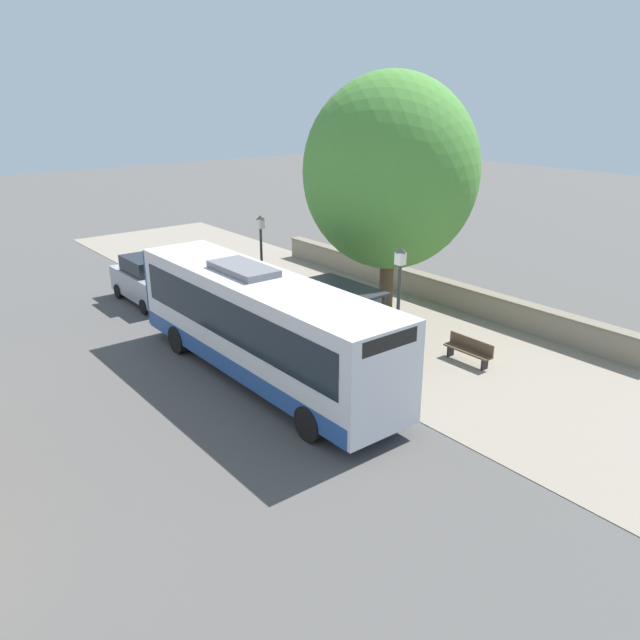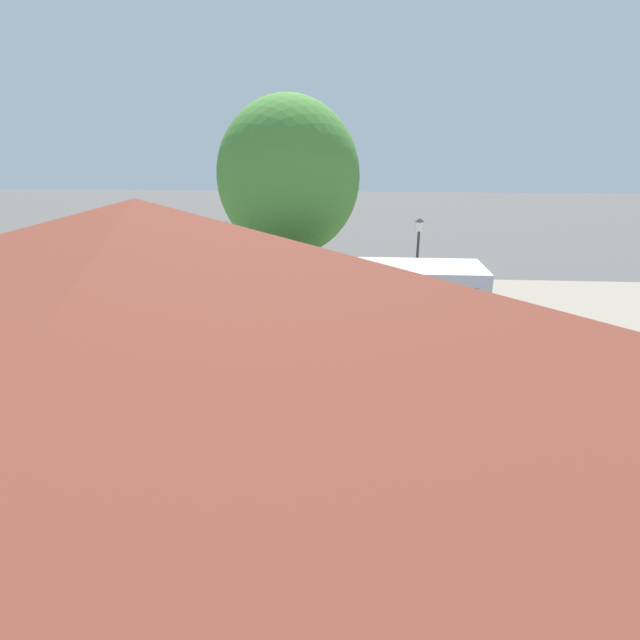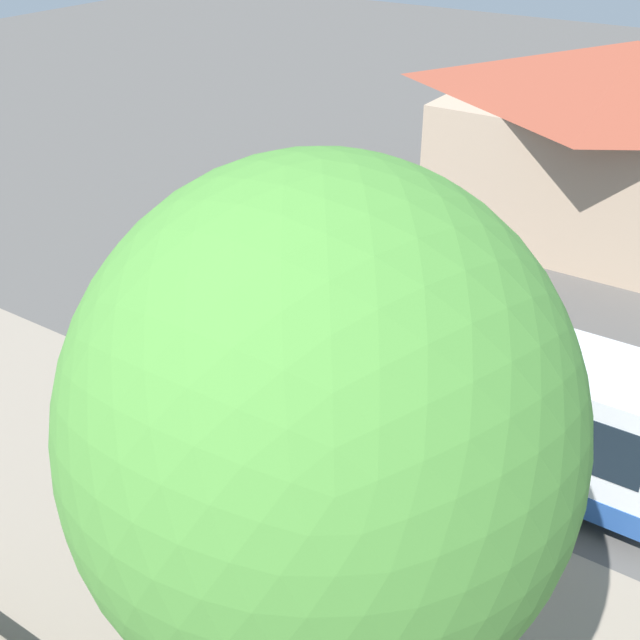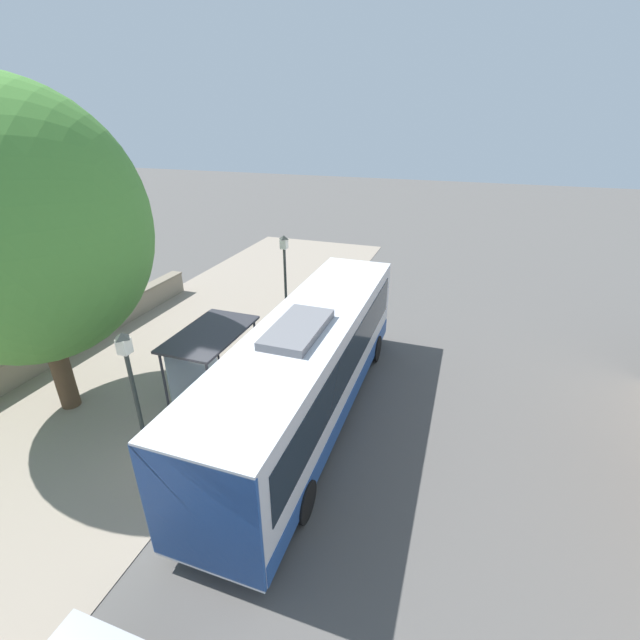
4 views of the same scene
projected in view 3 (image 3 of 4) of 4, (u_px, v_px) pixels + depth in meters
name	position (u px, v px, depth m)	size (l,w,h in m)	color
ground_plane	(473.00, 511.00, 17.53)	(120.00, 120.00, 0.00)	#514F4C
background_building	(619.00, 143.00, 28.07)	(7.64, 12.43, 7.15)	tan
bus	(427.00, 370.00, 19.00)	(2.60, 11.53, 3.58)	silver
bus_shelter	(352.00, 442.00, 16.39)	(1.87, 3.21, 2.43)	#2D2D33
pedestrian	(225.00, 366.00, 20.70)	(0.34, 0.23, 1.71)	#2D3347
bench	(142.00, 509.00, 16.91)	(0.40, 1.82, 0.88)	brown
street_lamp_near	(554.00, 471.00, 14.76)	(0.28, 0.28, 4.40)	#2D332D
street_lamp_far	(240.00, 335.00, 18.66)	(0.28, 0.28, 4.66)	#2D332D
shade_tree	(321.00, 434.00, 10.63)	(6.85, 6.85, 9.57)	brown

